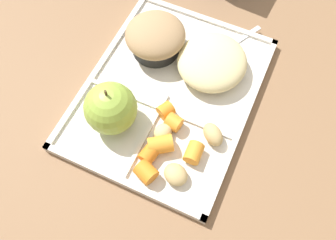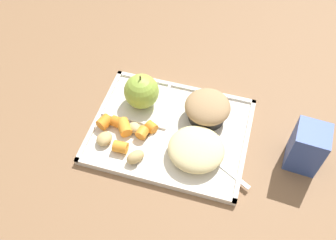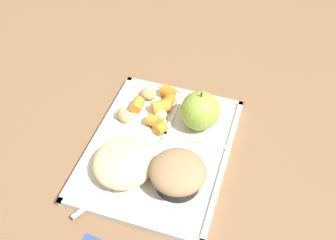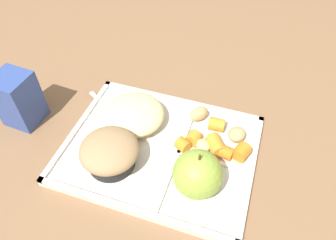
{
  "view_description": "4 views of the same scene",
  "coord_description": "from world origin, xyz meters",
  "px_view_note": "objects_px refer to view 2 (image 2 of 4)",
  "views": [
    {
      "loc": [
        -0.26,
        -0.12,
        0.49
      ],
      "look_at": [
        -0.06,
        -0.03,
        0.04
      ],
      "focal_mm": 37.02,
      "sensor_mm": 36.0,
      "label": 1
    },
    {
      "loc": [
        0.12,
        -0.44,
        0.68
      ],
      "look_at": [
        -0.01,
        0.0,
        0.04
      ],
      "focal_mm": 39.93,
      "sensor_mm": 36.0,
      "label": 2
    },
    {
      "loc": [
        0.46,
        0.16,
        0.62
      ],
      "look_at": [
        -0.05,
        -0.0,
        0.03
      ],
      "focal_mm": 43.35,
      "sensor_mm": 36.0,
      "label": 3
    },
    {
      "loc": [
        -0.12,
        0.32,
        0.47
      ],
      "look_at": [
        -0.0,
        -0.04,
        0.04
      ],
      "focal_mm": 33.95,
      "sensor_mm": 36.0,
      "label": 4
    }
  ],
  "objects_px": {
    "green_apple": "(141,91)",
    "lunch_tray": "(170,131)",
    "bran_muffin": "(207,109)",
    "plastic_fork": "(215,160)",
    "milk_carton": "(307,147)"
  },
  "relations": [
    {
      "from": "lunch_tray",
      "to": "green_apple",
      "type": "height_order",
      "value": "green_apple"
    },
    {
      "from": "bran_muffin",
      "to": "lunch_tray",
      "type": "bearing_deg",
      "value": -140.5
    },
    {
      "from": "lunch_tray",
      "to": "plastic_fork",
      "type": "distance_m",
      "value": 0.12
    },
    {
      "from": "milk_carton",
      "to": "green_apple",
      "type": "bearing_deg",
      "value": 175.89
    },
    {
      "from": "milk_carton",
      "to": "plastic_fork",
      "type": "bearing_deg",
      "value": -158.35
    },
    {
      "from": "lunch_tray",
      "to": "green_apple",
      "type": "xyz_separation_m",
      "value": [
        -0.08,
        0.06,
        0.04
      ]
    },
    {
      "from": "green_apple",
      "to": "bran_muffin",
      "type": "relative_size",
      "value": 0.89
    },
    {
      "from": "green_apple",
      "to": "milk_carton",
      "type": "distance_m",
      "value": 0.36
    },
    {
      "from": "lunch_tray",
      "to": "bran_muffin",
      "type": "relative_size",
      "value": 3.39
    },
    {
      "from": "lunch_tray",
      "to": "bran_muffin",
      "type": "xyz_separation_m",
      "value": [
        0.07,
        0.06,
        0.03
      ]
    },
    {
      "from": "lunch_tray",
      "to": "green_apple",
      "type": "distance_m",
      "value": 0.11
    },
    {
      "from": "lunch_tray",
      "to": "milk_carton",
      "type": "height_order",
      "value": "milk_carton"
    },
    {
      "from": "lunch_tray",
      "to": "plastic_fork",
      "type": "relative_size",
      "value": 2.34
    },
    {
      "from": "green_apple",
      "to": "lunch_tray",
      "type": "bearing_deg",
      "value": -34.51
    },
    {
      "from": "plastic_fork",
      "to": "milk_carton",
      "type": "height_order",
      "value": "milk_carton"
    }
  ]
}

